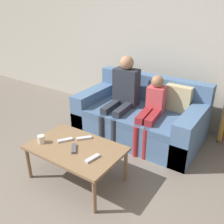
% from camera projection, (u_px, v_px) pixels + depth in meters
% --- Properties ---
extents(ground_plane, '(22.00, 22.00, 0.00)m').
position_uv_depth(ground_plane, '(31.00, 221.00, 2.29)').
color(ground_plane, '#70665B').
extents(wall_back, '(12.00, 0.06, 2.60)m').
position_uv_depth(wall_back, '(162.00, 39.00, 3.78)').
color(wall_back, '#B7B2A8').
rests_on(wall_back, ground_plane).
extents(couch, '(1.75, 0.99, 0.83)m').
position_uv_depth(couch, '(141.00, 118.00, 3.62)').
color(couch, '#4C6B93').
rests_on(couch, ground_plane).
extents(coffee_table, '(1.00, 0.64, 0.42)m').
position_uv_depth(coffee_table, '(76.00, 150.00, 2.68)').
color(coffee_table, brown).
rests_on(coffee_table, ground_plane).
extents(person_adult, '(0.36, 0.68, 1.15)m').
position_uv_depth(person_adult, '(123.00, 92.00, 3.52)').
color(person_adult, '#282D38').
rests_on(person_adult, ground_plane).
extents(person_child, '(0.30, 0.68, 0.95)m').
position_uv_depth(person_child, '(152.00, 109.00, 3.29)').
color(person_child, maroon).
rests_on(person_child, ground_plane).
extents(cup_near, '(0.08, 0.08, 0.09)m').
position_uv_depth(cup_near, '(41.00, 139.00, 2.72)').
color(cup_near, silver).
rests_on(cup_near, coffee_table).
extents(tv_remote_0, '(0.15, 0.16, 0.02)m').
position_uv_depth(tv_remote_0, '(84.00, 138.00, 2.81)').
color(tv_remote_0, '#B7B7BC').
rests_on(tv_remote_0, coffee_table).
extents(tv_remote_1, '(0.15, 0.16, 0.02)m').
position_uv_depth(tv_remote_1, '(74.00, 149.00, 2.61)').
color(tv_remote_1, '#47474C').
rests_on(tv_remote_1, coffee_table).
extents(tv_remote_2, '(0.13, 0.17, 0.02)m').
position_uv_depth(tv_remote_2, '(65.00, 140.00, 2.77)').
color(tv_remote_2, '#B7B7BC').
rests_on(tv_remote_2, coffee_table).
extents(tv_remote_3, '(0.08, 0.18, 0.02)m').
position_uv_depth(tv_remote_3, '(93.00, 158.00, 2.46)').
color(tv_remote_3, '#B7B7BC').
rests_on(tv_remote_3, coffee_table).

